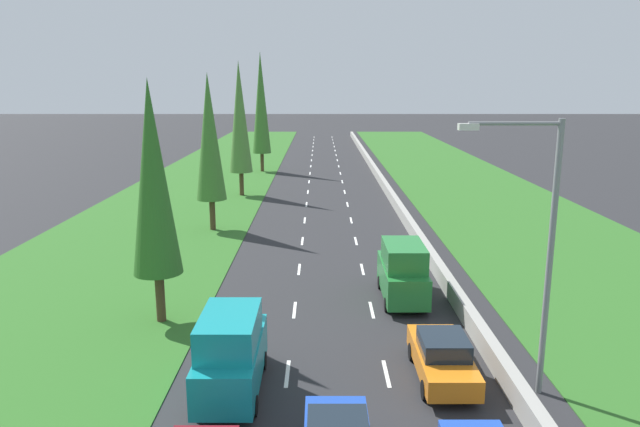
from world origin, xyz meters
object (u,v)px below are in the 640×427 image
object	(u,v)px
poplar_tree_fifth	(260,103)
poplar_tree_third	(209,138)
green_van_right_lane	(402,272)
orange_sedan_right_lane	(442,357)
teal_van_left_lane	(231,353)
street_light_mast	(540,240)
poplar_tree_fourth	(239,118)
poplar_tree_second	(153,179)

from	to	relation	value
poplar_tree_fifth	poplar_tree_third	bearing A→B (deg)	-91.49
poplar_tree_fifth	green_van_right_lane	bearing A→B (deg)	-75.81
orange_sedan_right_lane	poplar_tree_fifth	bearing A→B (deg)	102.45
green_van_right_lane	poplar_tree_third	size ratio (longest dim) A/B	0.45
green_van_right_lane	poplar_tree_fifth	size ratio (longest dim) A/B	0.36
teal_van_left_lane	street_light_mast	size ratio (longest dim) A/B	0.54
poplar_tree_fourth	orange_sedan_right_lane	bearing A→B (deg)	-71.70
poplar_tree_second	poplar_tree_third	xyz separation A→B (m)	(-0.69, 16.33, 0.27)
poplar_tree_second	poplar_tree_third	world-z (taller)	poplar_tree_third
teal_van_left_lane	poplar_tree_fourth	world-z (taller)	poplar_tree_fourth
teal_van_left_lane	green_van_right_lane	size ratio (longest dim) A/B	1.00
orange_sedan_right_lane	poplar_tree_fifth	distance (m)	51.53
poplar_tree_third	poplar_tree_fourth	size ratio (longest dim) A/B	0.90
green_van_right_lane	poplar_tree_fourth	world-z (taller)	poplar_tree_fourth
orange_sedan_right_lane	poplar_tree_second	bearing A→B (deg)	155.40
green_van_right_lane	poplar_tree_fifth	distance (m)	44.03
street_light_mast	poplar_tree_third	bearing A→B (deg)	122.92
orange_sedan_right_lane	poplar_tree_fourth	world-z (taller)	poplar_tree_fourth
teal_van_left_lane	street_light_mast	distance (m)	10.55
poplar_tree_fifth	street_light_mast	size ratio (longest dim) A/B	1.52
poplar_tree_second	poplar_tree_fourth	distance (m)	29.50
orange_sedan_right_lane	green_van_right_lane	size ratio (longest dim) A/B	0.92
street_light_mast	poplar_tree_fourth	bearing A→B (deg)	111.72
poplar_tree_fourth	poplar_tree_fifth	distance (m)	15.32
teal_van_left_lane	poplar_tree_fourth	xyz separation A→B (m)	(-4.29, 35.43, 5.71)
street_light_mast	poplar_tree_second	bearing A→B (deg)	156.51
orange_sedan_right_lane	green_van_right_lane	bearing A→B (deg)	92.46
teal_van_left_lane	poplar_tree_fifth	distance (m)	51.29
green_van_right_lane	street_light_mast	distance (m)	9.83
teal_van_left_lane	poplar_tree_fifth	size ratio (longest dim) A/B	0.36
poplar_tree_second	poplar_tree_fifth	xyz separation A→B (m)	(0.05, 44.78, 1.71)
poplar_tree_second	green_van_right_lane	bearing A→B (deg)	13.41
green_van_right_lane	street_light_mast	xyz separation A→B (m)	(3.03, -8.53, 3.83)
green_van_right_lane	poplar_tree_fifth	xyz separation A→B (m)	(-10.67, 42.22, 6.51)
poplar_tree_second	poplar_tree_fourth	bearing A→B (deg)	90.72
teal_van_left_lane	poplar_tree_second	distance (m)	8.60
green_van_right_lane	poplar_tree_fourth	distance (m)	29.67
poplar_tree_second	orange_sedan_right_lane	bearing A→B (deg)	-24.60
orange_sedan_right_lane	street_light_mast	world-z (taller)	street_light_mast
green_van_right_lane	poplar_tree_third	distance (m)	18.59
poplar_tree_second	poplar_tree_third	size ratio (longest dim) A/B	0.95
poplar_tree_second	poplar_tree_fourth	size ratio (longest dim) A/B	0.85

